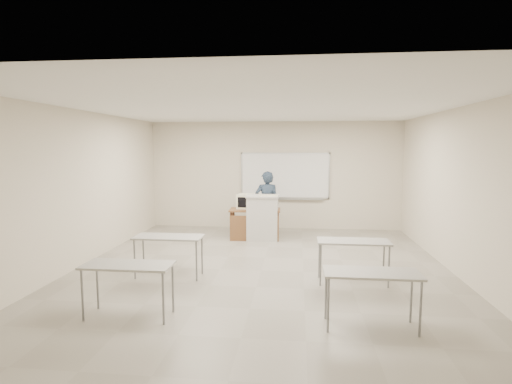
# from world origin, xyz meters

# --- Properties ---
(floor) EXTENTS (7.00, 8.00, 0.01)m
(floor) POSITION_xyz_m (0.00, 0.00, -0.01)
(floor) COLOR gray
(floor) RESTS_ON ground
(whiteboard) EXTENTS (2.48, 0.10, 1.31)m
(whiteboard) POSITION_xyz_m (0.30, 3.97, 1.48)
(whiteboard) COLOR white
(whiteboard) RESTS_ON floor
(student_desks) EXTENTS (4.40, 2.20, 0.73)m
(student_desks) POSITION_xyz_m (-0.00, -1.35, 0.67)
(student_desks) COLOR #9A9A95
(student_desks) RESTS_ON floor
(instructor_desk) EXTENTS (1.26, 0.63, 0.75)m
(instructor_desk) POSITION_xyz_m (-0.40, 2.49, 0.52)
(instructor_desk) COLOR brown
(instructor_desk) RESTS_ON floor
(podium) EXTENTS (0.79, 0.58, 1.11)m
(podium) POSITION_xyz_m (-0.20, 2.50, 0.56)
(podium) COLOR #B6B4AE
(podium) RESTS_ON floor
(crt_monitor) EXTENTS (0.40, 0.45, 0.38)m
(crt_monitor) POSITION_xyz_m (-0.65, 2.73, 0.93)
(crt_monitor) COLOR beige
(crt_monitor) RESTS_ON instructor_desk
(laptop) EXTENTS (0.29, 0.27, 0.22)m
(laptop) POSITION_xyz_m (-0.50, 2.75, 0.80)
(laptop) COLOR black
(laptop) RESTS_ON instructor_desk
(mouse) EXTENTS (0.11, 0.09, 0.04)m
(mouse) POSITION_xyz_m (-0.20, 2.65, 0.77)
(mouse) COLOR #B8BBC1
(mouse) RESTS_ON instructor_desk
(keyboard) EXTENTS (0.46, 0.19, 0.02)m
(keyboard) POSITION_xyz_m (-0.05, 2.38, 1.13)
(keyboard) COLOR beige
(keyboard) RESTS_ON podium
(presenter) EXTENTS (0.65, 0.46, 1.68)m
(presenter) POSITION_xyz_m (-0.13, 2.96, 0.84)
(presenter) COLOR black
(presenter) RESTS_ON floor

